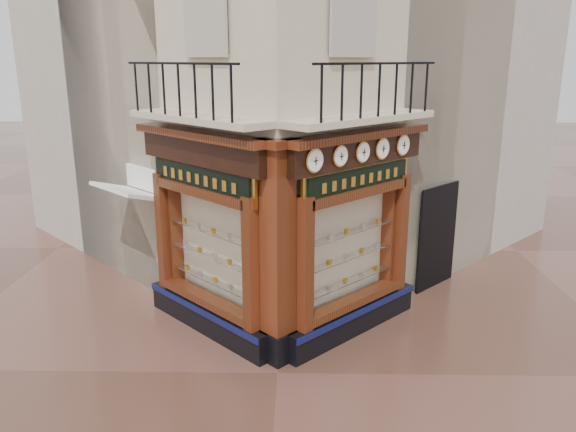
{
  "coord_description": "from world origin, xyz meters",
  "views": [
    {
      "loc": [
        0.34,
        -8.57,
        5.22
      ],
      "look_at": [
        0.15,
        2.0,
        2.26
      ],
      "focal_mm": 35.0,
      "sensor_mm": 36.0,
      "label": 1
    }
  ],
  "objects_px": {
    "clock_a": "(314,161)",
    "awning": "(138,299)",
    "clock_b": "(340,156)",
    "signboard_right": "(359,179)",
    "signboard_left": "(200,179)",
    "clock_d": "(382,149)",
    "corner_pilaster": "(278,257)",
    "clock_c": "(363,152)",
    "clock_e": "(403,145)"
  },
  "relations": [
    {
      "from": "clock_a",
      "to": "clock_e",
      "type": "bearing_deg",
      "value": 0.0
    },
    {
      "from": "clock_c",
      "to": "clock_e",
      "type": "xyz_separation_m",
      "value": [
        0.87,
        0.87,
        -0.0
      ]
    },
    {
      "from": "corner_pilaster",
      "to": "clock_d",
      "type": "relative_size",
      "value": 9.85
    },
    {
      "from": "clock_c",
      "to": "signboard_left",
      "type": "height_order",
      "value": "clock_c"
    },
    {
      "from": "clock_b",
      "to": "signboard_right",
      "type": "distance_m",
      "value": 0.87
    },
    {
      "from": "signboard_left",
      "to": "clock_c",
      "type": "bearing_deg",
      "value": -137.53
    },
    {
      "from": "clock_d",
      "to": "signboard_right",
      "type": "relative_size",
      "value": 0.19
    },
    {
      "from": "clock_d",
      "to": "corner_pilaster",
      "type": "bearing_deg",
      "value": 169.26
    },
    {
      "from": "signboard_right",
      "to": "awning",
      "type": "bearing_deg",
      "value": 116.86
    },
    {
      "from": "signboard_right",
      "to": "clock_a",
      "type": "bearing_deg",
      "value": -175.22
    },
    {
      "from": "clock_a",
      "to": "signboard_right",
      "type": "bearing_deg",
      "value": 4.78
    },
    {
      "from": "clock_d",
      "to": "clock_a",
      "type": "bearing_deg",
      "value": -180.0
    },
    {
      "from": "clock_a",
      "to": "signboard_right",
      "type": "xyz_separation_m",
      "value": [
        0.86,
        1.01,
        -0.52
      ]
    },
    {
      "from": "clock_b",
      "to": "signboard_right",
      "type": "bearing_deg",
      "value": 9.2
    },
    {
      "from": "clock_e",
      "to": "signboard_right",
      "type": "distance_m",
      "value": 1.27
    },
    {
      "from": "corner_pilaster",
      "to": "clock_b",
      "type": "bearing_deg",
      "value": -21.8
    },
    {
      "from": "clock_e",
      "to": "signboard_left",
      "type": "height_order",
      "value": "clock_e"
    },
    {
      "from": "clock_b",
      "to": "signboard_left",
      "type": "height_order",
      "value": "clock_b"
    },
    {
      "from": "corner_pilaster",
      "to": "clock_c",
      "type": "xyz_separation_m",
      "value": [
        1.49,
        0.88,
        1.67
      ]
    },
    {
      "from": "clock_a",
      "to": "clock_c",
      "type": "relative_size",
      "value": 1.06
    },
    {
      "from": "clock_d",
      "to": "signboard_left",
      "type": "relative_size",
      "value": 0.18
    },
    {
      "from": "awning",
      "to": "clock_a",
      "type": "bearing_deg",
      "value": -168.49
    },
    {
      "from": "corner_pilaster",
      "to": "clock_b",
      "type": "distance_m",
      "value": 2.03
    },
    {
      "from": "clock_d",
      "to": "signboard_right",
      "type": "height_order",
      "value": "clock_d"
    },
    {
      "from": "signboard_left",
      "to": "awning",
      "type": "bearing_deg",
      "value": 4.42
    },
    {
      "from": "corner_pilaster",
      "to": "signboard_left",
      "type": "relative_size",
      "value": 1.77
    },
    {
      "from": "clock_b",
      "to": "clock_d",
      "type": "height_order",
      "value": "clock_d"
    },
    {
      "from": "clock_d",
      "to": "awning",
      "type": "height_order",
      "value": "clock_d"
    },
    {
      "from": "corner_pilaster",
      "to": "clock_e",
      "type": "relative_size",
      "value": 9.69
    },
    {
      "from": "clock_d",
      "to": "signboard_left",
      "type": "xyz_separation_m",
      "value": [
        -3.36,
        -0.28,
        -0.52
      ]
    },
    {
      "from": "corner_pilaster",
      "to": "clock_b",
      "type": "height_order",
      "value": "corner_pilaster"
    },
    {
      "from": "signboard_right",
      "to": "corner_pilaster",
      "type": "bearing_deg",
      "value": 169.75
    },
    {
      "from": "clock_c",
      "to": "clock_d",
      "type": "bearing_deg",
      "value": 0.0
    },
    {
      "from": "clock_a",
      "to": "awning",
      "type": "relative_size",
      "value": 0.24
    },
    {
      "from": "clock_d",
      "to": "awning",
      "type": "bearing_deg",
      "value": 121.14
    },
    {
      "from": "corner_pilaster",
      "to": "signboard_left",
      "type": "bearing_deg",
      "value": 100.25
    },
    {
      "from": "clock_a",
      "to": "signboard_right",
      "type": "distance_m",
      "value": 1.43
    },
    {
      "from": "signboard_left",
      "to": "clock_d",
      "type": "bearing_deg",
      "value": -130.29
    },
    {
      "from": "clock_a",
      "to": "clock_b",
      "type": "distance_m",
      "value": 0.64
    },
    {
      "from": "clock_e",
      "to": "clock_b",
      "type": "bearing_deg",
      "value": -180.0
    },
    {
      "from": "clock_a",
      "to": "signboard_left",
      "type": "height_order",
      "value": "clock_a"
    },
    {
      "from": "corner_pilaster",
      "to": "awning",
      "type": "relative_size",
      "value": 2.33
    },
    {
      "from": "signboard_left",
      "to": "signboard_right",
      "type": "relative_size",
      "value": 1.05
    },
    {
      "from": "clock_a",
      "to": "signboard_left",
      "type": "bearing_deg",
      "value": 108.87
    },
    {
      "from": "signboard_left",
      "to": "clock_a",
      "type": "bearing_deg",
      "value": -161.13
    },
    {
      "from": "corner_pilaster",
      "to": "clock_a",
      "type": "relative_size",
      "value": 9.74
    },
    {
      "from": "clock_a",
      "to": "awning",
      "type": "bearing_deg",
      "value": 101.51
    },
    {
      "from": "clock_b",
      "to": "signboard_right",
      "type": "height_order",
      "value": "clock_b"
    },
    {
      "from": "corner_pilaster",
      "to": "clock_a",
      "type": "height_order",
      "value": "corner_pilaster"
    },
    {
      "from": "signboard_left",
      "to": "signboard_right",
      "type": "distance_m",
      "value": 2.92
    }
  ]
}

